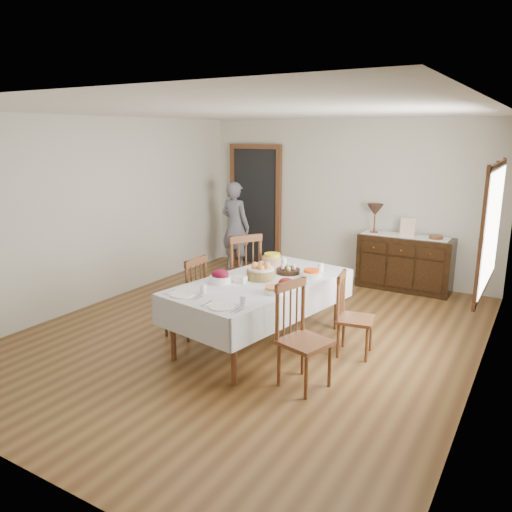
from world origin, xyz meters
The scene contains 26 objects.
ground centered at (0.00, 0.00, 0.00)m, with size 6.00×6.00×0.00m, color brown.
room_shell centered at (-0.15, 0.42, 1.64)m, with size 5.02×6.02×2.65m.
dining_table centered at (0.24, -0.19, 0.67)m, with size 1.47×2.36×0.76m.
chair_left_near centered at (-0.63, -0.43, 0.49)m, with size 0.41×0.41×0.97m.
chair_left_far centered at (-0.42, 0.43, 0.57)m, with size 0.65×0.65×1.13m.
chair_right_near centered at (1.05, -0.84, 0.51)m, with size 0.52×0.52×1.02m.
chair_right_far centered at (1.22, 0.07, 0.46)m, with size 0.44×0.44×0.91m.
sideboard centered at (1.11, 2.72, 0.42)m, with size 1.40×0.51×0.84m.
person centered at (-1.77, 2.36, 0.83)m, with size 0.52×0.33×1.66m, color slate.
bread_basket centered at (0.20, -0.13, 0.83)m, with size 0.33×0.33×0.19m.
egg_basket centered at (0.36, 0.24, 0.79)m, with size 0.28×0.28×0.11m.
ham_platter_a centered at (0.03, 0.10, 0.79)m, with size 0.28×0.28×0.11m.
ham_platter_b centered at (0.58, -0.24, 0.78)m, with size 0.31×0.31×0.11m.
beet_bowl centered at (-0.11, -0.49, 0.82)m, with size 0.24×0.24×0.15m.
carrot_bowl centered at (0.66, 0.23, 0.80)m, with size 0.24×0.24×0.09m.
pineapple_bowl centered at (-0.01, 0.51, 0.82)m, with size 0.27×0.27×0.14m.
casserole_dish centered at (0.59, -0.51, 0.79)m, with size 0.22×0.22×0.07m.
butter_dish centered at (0.07, -0.36, 0.79)m, with size 0.15×0.11×0.07m.
setting_left centered at (-0.15, -1.00, 0.78)m, with size 0.44×0.31×0.10m.
setting_right centered at (0.40, -1.09, 0.78)m, with size 0.44×0.31×0.10m.
glass_far_a centered at (0.15, 0.54, 0.81)m, with size 0.06×0.06×0.10m.
glass_far_b centered at (0.67, 0.47, 0.81)m, with size 0.07×0.07×0.11m.
runner centered at (1.09, 2.74, 0.85)m, with size 1.30×0.35×0.01m.
table_lamp centered at (0.60, 2.71, 1.20)m, with size 0.26×0.26×0.46m.
picture_frame centered at (1.13, 2.69, 0.98)m, with size 0.22×0.08×0.28m.
deco_bowl centered at (1.54, 2.71, 0.87)m, with size 0.20×0.20×0.06m.
Camera 1 is at (2.93, -4.84, 2.37)m, focal length 35.00 mm.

